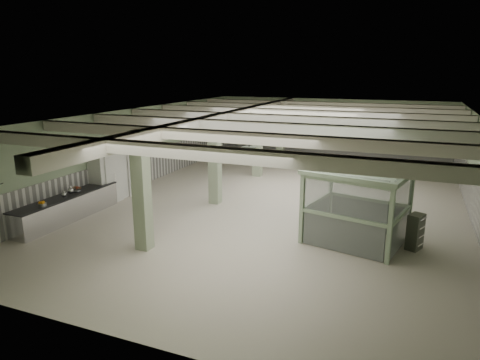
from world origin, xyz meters
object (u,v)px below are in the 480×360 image
at_px(guard_booth, 358,192).
at_px(filing_cabinet, 415,232).
at_px(walkin_cooler, 117,170).
at_px(prep_counter, 68,207).

bearing_deg(guard_booth, filing_cabinet, 13.16).
height_order(walkin_cooler, filing_cabinet, walkin_cooler).
height_order(prep_counter, guard_booth, guard_booth).
relative_size(guard_booth, filing_cabinet, 3.05).
height_order(walkin_cooler, guard_booth, walkin_cooler).
bearing_deg(guard_booth, walkin_cooler, -174.02).
relative_size(prep_counter, filing_cabinet, 4.12).
xyz_separation_m(prep_counter, walkin_cooler, (-0.08, 2.95, 0.75)).
bearing_deg(walkin_cooler, filing_cabinet, -5.07).
distance_m(guard_booth, filing_cabinet, 2.05).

